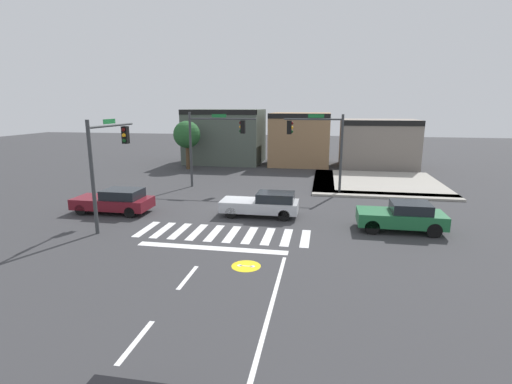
{
  "coord_description": "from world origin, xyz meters",
  "views": [
    {
      "loc": [
        4.76,
        -21.92,
        6.15
      ],
      "look_at": [
        0.83,
        0.07,
        1.12
      ],
      "focal_mm": 26.99,
      "sensor_mm": 36.0,
      "label": 1
    }
  ],
  "objects_px": {
    "car_silver": "(263,204)",
    "traffic_signal_southwest": "(108,152)",
    "traffic_signal_northwest": "(214,136)",
    "car_green": "(402,216)",
    "roadside_tree": "(187,135)",
    "traffic_signal_northeast": "(319,139)",
    "car_maroon": "(115,201)"
  },
  "relations": [
    {
      "from": "traffic_signal_northwest",
      "to": "car_green",
      "type": "xyz_separation_m",
      "value": [
        12.17,
        -8.54,
        -3.15
      ]
    },
    {
      "from": "car_green",
      "to": "traffic_signal_northwest",
      "type": "bearing_deg",
      "value": -35.04
    },
    {
      "from": "car_green",
      "to": "car_maroon",
      "type": "xyz_separation_m",
      "value": [
        -15.89,
        0.56,
        -0.04
      ]
    },
    {
      "from": "traffic_signal_northwest",
      "to": "car_green",
      "type": "height_order",
      "value": "traffic_signal_northwest"
    },
    {
      "from": "traffic_signal_northwest",
      "to": "traffic_signal_southwest",
      "type": "bearing_deg",
      "value": -104.66
    },
    {
      "from": "traffic_signal_northwest",
      "to": "car_maroon",
      "type": "relative_size",
      "value": 1.27
    },
    {
      "from": "car_maroon",
      "to": "roadside_tree",
      "type": "xyz_separation_m",
      "value": [
        -1.32,
        15.92,
        2.64
      ]
    },
    {
      "from": "traffic_signal_northeast",
      "to": "traffic_signal_northwest",
      "type": "bearing_deg",
      "value": -3.95
    },
    {
      "from": "traffic_signal_northeast",
      "to": "roadside_tree",
      "type": "distance_m",
      "value": 15.37
    },
    {
      "from": "traffic_signal_northeast",
      "to": "car_green",
      "type": "bearing_deg",
      "value": 118.79
    },
    {
      "from": "car_green",
      "to": "roadside_tree",
      "type": "relative_size",
      "value": 0.89
    },
    {
      "from": "car_silver",
      "to": "traffic_signal_southwest",
      "type": "bearing_deg",
      "value": 21.08
    },
    {
      "from": "traffic_signal_northeast",
      "to": "car_silver",
      "type": "relative_size",
      "value": 1.28
    },
    {
      "from": "traffic_signal_northwest",
      "to": "roadside_tree",
      "type": "height_order",
      "value": "traffic_signal_northwest"
    },
    {
      "from": "traffic_signal_southwest",
      "to": "roadside_tree",
      "type": "xyz_separation_m",
      "value": [
        -2.4,
        18.02,
        -0.46
      ]
    },
    {
      "from": "traffic_signal_northwest",
      "to": "roadside_tree",
      "type": "bearing_deg",
      "value": 122.38
    },
    {
      "from": "roadside_tree",
      "to": "traffic_signal_southwest",
      "type": "bearing_deg",
      "value": -82.41
    },
    {
      "from": "traffic_signal_northeast",
      "to": "car_maroon",
      "type": "relative_size",
      "value": 1.25
    },
    {
      "from": "traffic_signal_southwest",
      "to": "traffic_signal_northwest",
      "type": "distance_m",
      "value": 10.42
    },
    {
      "from": "traffic_signal_southwest",
      "to": "car_maroon",
      "type": "distance_m",
      "value": 3.89
    },
    {
      "from": "traffic_signal_northeast",
      "to": "car_silver",
      "type": "bearing_deg",
      "value": 66.67
    },
    {
      "from": "traffic_signal_northeast",
      "to": "car_green",
      "type": "distance_m",
      "value": 9.64
    },
    {
      "from": "traffic_signal_northwest",
      "to": "car_maroon",
      "type": "distance_m",
      "value": 9.36
    },
    {
      "from": "car_green",
      "to": "roadside_tree",
      "type": "height_order",
      "value": "roadside_tree"
    },
    {
      "from": "car_silver",
      "to": "car_maroon",
      "type": "bearing_deg",
      "value": 5.4
    },
    {
      "from": "traffic_signal_southwest",
      "to": "traffic_signal_northwest",
      "type": "xyz_separation_m",
      "value": [
        2.64,
        10.08,
        0.09
      ]
    },
    {
      "from": "car_green",
      "to": "car_silver",
      "type": "relative_size",
      "value": 0.96
    },
    {
      "from": "traffic_signal_northeast",
      "to": "car_maroon",
      "type": "xyz_separation_m",
      "value": [
        -11.49,
        -7.44,
        -3.14
      ]
    },
    {
      "from": "traffic_signal_northwest",
      "to": "traffic_signal_northeast",
      "type": "xyz_separation_m",
      "value": [
        7.78,
        -0.54,
        -0.05
      ]
    },
    {
      "from": "traffic_signal_southwest",
      "to": "car_maroon",
      "type": "xyz_separation_m",
      "value": [
        -1.08,
        2.1,
        -3.1
      ]
    },
    {
      "from": "car_silver",
      "to": "roadside_tree",
      "type": "distance_m",
      "value": 18.29
    },
    {
      "from": "traffic_signal_southwest",
      "to": "car_maroon",
      "type": "height_order",
      "value": "traffic_signal_southwest"
    }
  ]
}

